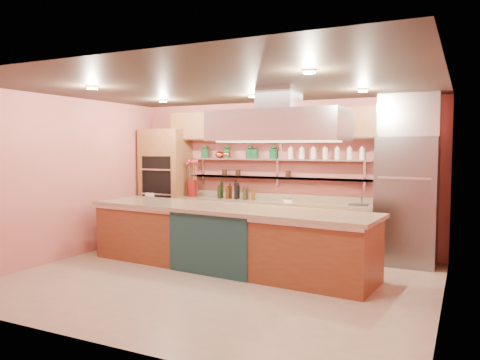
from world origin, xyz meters
The scene contains 21 objects.
floor centered at (0.00, 0.00, -0.01)m, with size 6.00×5.00×0.02m, color gray.
ceiling centered at (0.00, 0.00, 2.80)m, with size 6.00×5.00×0.02m, color black.
wall_back centered at (0.00, 2.50, 1.40)m, with size 6.00×0.04×2.80m, color #C6665D.
wall_front centered at (0.00, -2.50, 1.40)m, with size 6.00×0.04×2.80m, color #C6665D.
wall_left centered at (-3.00, 0.00, 1.40)m, with size 0.04×5.00×2.80m, color #C6665D.
wall_right centered at (3.00, 0.00, 1.40)m, with size 0.04×5.00×2.80m, color #C6665D.
oven_stack centered at (-2.45, 2.18, 1.15)m, with size 0.95×0.64×2.30m, color #935B35.
refrigerator centered at (2.35, 2.14, 1.05)m, with size 0.95×0.72×2.10m, color slate.
back_counter centered at (-0.05, 2.20, 0.47)m, with size 3.84×0.64×0.93m, color #9E835E.
wall_shelf_lower centered at (-0.05, 2.37, 1.35)m, with size 3.60×0.26×0.03m, color silver.
wall_shelf_upper centered at (-0.05, 2.37, 1.70)m, with size 3.60×0.26×0.03m, color silver.
upper_cabinets centered at (0.00, 2.32, 2.35)m, with size 4.60×0.36×0.55m, color #935B35.
range_hood centered at (0.70, 0.60, 2.25)m, with size 2.00×1.00×0.45m, color silver.
ceiling_downlights centered at (0.00, 0.20, 2.77)m, with size 4.00×2.80×0.02m, color #FFE5A5.
island centered at (-0.20, 0.60, 0.49)m, with size 4.73×1.03×0.99m, color brown.
flower_vase centered at (-1.78, 2.15, 1.10)m, with size 0.19×0.19×0.34m, color #5E0E0E.
oil_bottle_cluster centered at (-0.76, 2.15, 1.07)m, with size 0.85×0.24×0.27m, color black.
kitchen_scale centered at (0.30, 2.15, 0.98)m, with size 0.16×0.12×0.09m, color white.
bar_faucet centered at (1.60, 2.25, 1.03)m, with size 0.03×0.03×0.20m, color silver.
copper_kettle centered at (-1.27, 2.37, 1.78)m, with size 0.17×0.17×0.14m, color #BB4A2B.
green_canister centered at (-0.49, 2.37, 1.80)m, with size 0.15×0.15×0.18m, color #0E4322.
Camera 1 is at (3.23, -5.91, 1.93)m, focal length 35.00 mm.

